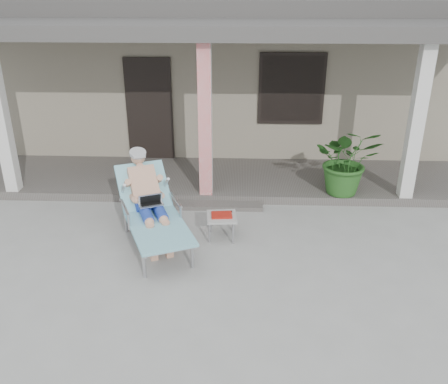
{
  "coord_description": "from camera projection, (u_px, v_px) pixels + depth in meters",
  "views": [
    {
      "loc": [
        0.63,
        -5.6,
        3.58
      ],
      "look_at": [
        0.38,
        0.6,
        0.85
      ],
      "focal_mm": 38.0,
      "sensor_mm": 36.0,
      "label": 1
    }
  ],
  "objects": [
    {
      "name": "house",
      "position": [
        218.0,
        67.0,
        11.86
      ],
      "size": [
        10.4,
        5.4,
        3.3
      ],
      "color": "gray",
      "rests_on": "ground"
    },
    {
      "name": "potted_palm",
      "position": [
        347.0,
        160.0,
        8.24
      ],
      "size": [
        1.21,
        1.07,
        1.23
      ],
      "primitive_type": "imported",
      "rotation": [
        0.0,
        0.0,
        -0.11
      ],
      "color": "#26591E",
      "rests_on": "porch_deck"
    },
    {
      "name": "lounger",
      "position": [
        149.0,
        190.0,
        6.94
      ],
      "size": [
        1.47,
        2.09,
        1.32
      ],
      "rotation": [
        0.0,
        0.0,
        0.41
      ],
      "color": "#B7B7BC",
      "rests_on": "ground"
    },
    {
      "name": "ground",
      "position": [
        195.0,
        265.0,
        6.59
      ],
      "size": [
        60.0,
        60.0,
        0.0
      ],
      "primitive_type": "plane",
      "color": "#9E9E99",
      "rests_on": "ground"
    },
    {
      "name": "porch_step",
      "position": [
        205.0,
        205.0,
        8.26
      ],
      "size": [
        2.0,
        0.3,
        0.07
      ],
      "primitive_type": "cube",
      "color": "#605B56",
      "rests_on": "ground"
    },
    {
      "name": "porch_deck",
      "position": [
        210.0,
        179.0,
        9.3
      ],
      "size": [
        10.0,
        2.0,
        0.15
      ],
      "primitive_type": "cube",
      "color": "#605B56",
      "rests_on": "ground"
    },
    {
      "name": "porch_overhang",
      "position": [
        208.0,
        34.0,
        8.16
      ],
      "size": [
        10.0,
        2.3,
        2.85
      ],
      "color": "silver",
      "rests_on": "porch_deck"
    },
    {
      "name": "side_table",
      "position": [
        222.0,
        218.0,
        7.17
      ],
      "size": [
        0.48,
        0.48,
        0.4
      ],
      "rotation": [
        0.0,
        0.0,
        0.1
      ],
      "color": "#A3A39F",
      "rests_on": "ground"
    }
  ]
}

